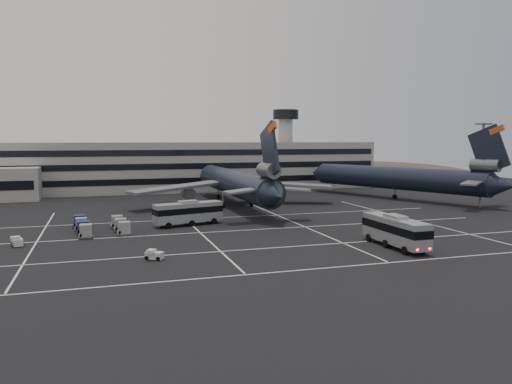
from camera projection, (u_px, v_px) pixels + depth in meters
ground at (243, 235)px, 77.26m from camera, size 260.00×260.00×0.00m
lane_markings at (248, 234)px, 78.23m from camera, size 90.00×55.62×0.01m
terminal at (165, 167)px, 143.16m from camera, size 125.00×26.00×24.00m
hills at (183, 194)px, 245.18m from camera, size 352.00×180.00×44.00m
lightpole_right at (482, 153)px, 107.54m from camera, size 2.40×2.40×18.28m
trijet_main at (235, 183)px, 109.84m from camera, size 47.46×57.50×18.08m
trijet_far at (399, 177)px, 123.32m from camera, size 29.57×55.18×18.08m
bus_near at (395, 230)px, 68.40m from camera, size 3.34×12.77×4.49m
bus_far at (188, 212)px, 86.05m from camera, size 12.47×5.81×4.29m
tug_a at (17, 242)px, 69.19m from camera, size 1.95×2.56×1.47m
tug_b at (155, 255)px, 61.44m from camera, size 2.45×2.22×1.36m
uld_cluster at (99, 226)px, 79.83m from camera, size 9.36×12.90×2.10m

